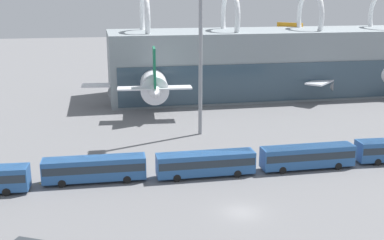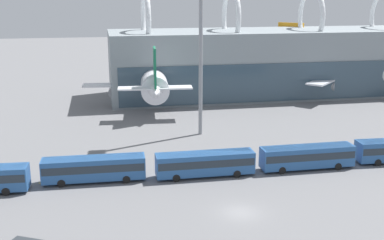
# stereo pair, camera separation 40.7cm
# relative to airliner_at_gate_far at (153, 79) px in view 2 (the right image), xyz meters

# --- Properties ---
(ground_plane) EXTENTS (440.00, 440.00, 0.00)m
(ground_plane) POSITION_rel_airliner_at_gate_far_xyz_m (3.45, -54.73, -5.53)
(ground_plane) COLOR slate
(terminal_building) EXTENTS (132.37, 19.94, 24.70)m
(terminal_building) POSITION_rel_airliner_at_gate_far_xyz_m (57.18, 5.66, 2.36)
(terminal_building) COLOR gray
(terminal_building) RESTS_ON ground_plane
(airliner_at_gate_far) EXTENTS (29.79, 34.20, 13.72)m
(airliner_at_gate_far) POSITION_rel_airliner_at_gate_far_xyz_m (0.00, 0.00, 0.00)
(airliner_at_gate_far) COLOR white
(airliner_at_gate_far) RESTS_ON ground_plane
(airliner_parked_remote) EXTENTS (31.65, 32.69, 16.13)m
(airliner_parked_remote) POSITION_rel_airliner_at_gate_far_xyz_m (47.19, 3.87, 0.00)
(airliner_parked_remote) COLOR silver
(airliner_parked_remote) RESTS_ON ground_plane
(shuttle_bus_1) EXTENTS (13.08, 3.06, 3.23)m
(shuttle_bus_1) POSITION_rel_airliner_at_gate_far_xyz_m (-12.45, -42.47, -3.63)
(shuttle_bus_1) COLOR #285693
(shuttle_bus_1) RESTS_ON ground_plane
(shuttle_bus_2) EXTENTS (13.02, 2.82, 3.23)m
(shuttle_bus_2) POSITION_rel_airliner_at_gate_far_xyz_m (1.91, -43.35, -3.63)
(shuttle_bus_2) COLOR #285693
(shuttle_bus_2) RESTS_ON ground_plane
(shuttle_bus_3) EXTENTS (13.01, 2.79, 3.23)m
(shuttle_bus_3) POSITION_rel_airliner_at_gate_far_xyz_m (16.26, -43.31, -3.63)
(shuttle_bus_3) COLOR #285693
(shuttle_bus_3) RESTS_ON ground_plane
(floodlight_mast) EXTENTS (2.34, 2.34, 30.17)m
(floodlight_mast) POSITION_rel_airliner_at_gate_far_xyz_m (5.32, -24.08, 12.34)
(floodlight_mast) COLOR gray
(floodlight_mast) RESTS_ON ground_plane
(lane_stripe_1) EXTENTS (8.20, 0.91, 0.01)m
(lane_stripe_1) POSITION_rel_airliner_at_gate_far_xyz_m (-15.39, -42.06, -5.53)
(lane_stripe_1) COLOR yellow
(lane_stripe_1) RESTS_ON ground_plane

